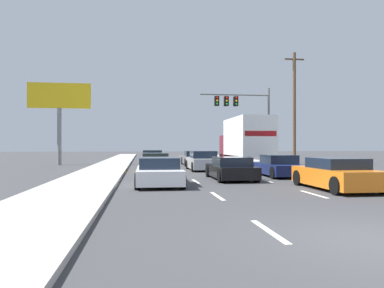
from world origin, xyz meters
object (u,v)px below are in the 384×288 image
object	(u,v)px
car_tan	(152,158)
car_yellow	(155,163)
car_black	(231,169)
traffic_signal_mast	(239,107)
car_white	(159,172)
car_gray	(195,159)
roadside_billboard	(59,104)
car_silver	(203,161)
car_navy	(278,166)
box_truck	(245,140)
car_orange	(337,175)
utility_pole_mid	(294,107)

from	to	relation	value
car_tan	car_yellow	distance (m)	7.08
car_black	traffic_signal_mast	bearing A→B (deg)	73.76
car_tan	car_white	distance (m)	15.31
car_gray	car_black	xyz separation A→B (m)	(-0.06, -12.96, -0.05)
car_tan	car_yellow	xyz separation A→B (m)	(0.01, -7.08, -0.04)
car_tan	roadside_billboard	xyz separation A→B (m)	(-7.93, 1.57, 4.62)
car_yellow	traffic_signal_mast	bearing A→B (deg)	52.50
car_white	car_silver	distance (m)	9.27
car_tan	traffic_signal_mast	bearing A→B (deg)	25.73
car_tan	car_silver	world-z (taller)	car_silver
traffic_signal_mast	car_navy	bearing A→B (deg)	-97.46
box_truck	car_navy	bearing A→B (deg)	-92.78
car_white	car_silver	size ratio (longest dim) A/B	1.16
box_truck	car_orange	distance (m)	13.90
box_truck	car_orange	xyz separation A→B (m)	(-0.35, -13.81, -1.55)
car_white	roadside_billboard	bearing A→B (deg)	114.75
traffic_signal_mast	utility_pole_mid	size ratio (longest dim) A/B	0.74
car_gray	box_truck	xyz separation A→B (m)	(3.35, -3.66, 1.55)
car_silver	car_black	bearing A→B (deg)	-87.62
car_silver	traffic_signal_mast	bearing A→B (deg)	63.47
car_tan	traffic_signal_mast	xyz separation A→B (m)	(8.63, 4.16, 4.94)
roadside_billboard	box_truck	bearing A→B (deg)	-21.04
car_silver	box_truck	bearing A→B (deg)	34.54
car_tan	roadside_billboard	bearing A→B (deg)	168.79
car_navy	car_tan	bearing A→B (deg)	118.90
car_navy	traffic_signal_mast	bearing A→B (deg)	82.54
car_orange	car_gray	bearing A→B (deg)	99.76
car_yellow	traffic_signal_mast	world-z (taller)	traffic_signal_mast
roadside_billboard	car_yellow	bearing A→B (deg)	-47.50
car_silver	car_navy	xyz separation A→B (m)	(3.31, -5.17, -0.07)
car_silver	car_yellow	bearing A→B (deg)	-172.75
car_black	car_navy	distance (m)	3.43
car_gray	car_black	size ratio (longest dim) A/B	1.07
box_truck	traffic_signal_mast	distance (m)	9.13
car_white	car_orange	world-z (taller)	car_orange
car_black	car_navy	size ratio (longest dim) A/B	0.93
car_yellow	car_silver	bearing A→B (deg)	7.25
car_yellow	car_orange	size ratio (longest dim) A/B	1.04
car_navy	utility_pole_mid	size ratio (longest dim) A/B	0.46
car_tan	car_black	xyz separation A→B (m)	(3.51, -13.44, -0.07)
car_navy	roadside_billboard	size ratio (longest dim) A/B	0.65
car_white	car_yellow	bearing A→B (deg)	88.97
car_black	box_truck	distance (m)	10.03
car_black	utility_pole_mid	distance (m)	16.97
car_white	car_gray	world-z (taller)	car_gray
car_white	car_black	size ratio (longest dim) A/B	1.10
traffic_signal_mast	car_yellow	bearing A→B (deg)	-127.50
utility_pole_mid	car_silver	bearing A→B (deg)	-144.51
car_yellow	car_navy	size ratio (longest dim) A/B	0.95
car_white	roadside_billboard	world-z (taller)	roadside_billboard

